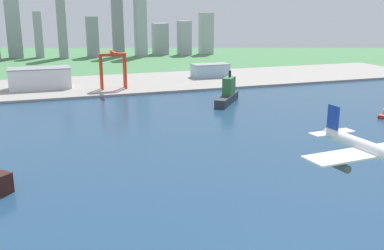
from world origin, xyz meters
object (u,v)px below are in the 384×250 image
port_crane_red (113,62)px  warehouse_annex (210,70)px  container_barge (228,94)px  airplane_landing (377,152)px  warehouse_main (40,78)px

port_crane_red → warehouse_annex: (129.68, 45.01, -21.01)m
warehouse_annex → port_crane_red: bearing=-160.9°
warehouse_annex → container_barge: bearing=-105.3°
airplane_landing → port_crane_red: bearing=91.9°
container_barge → port_crane_red: size_ratio=1.17×
warehouse_main → warehouse_annex: 204.63m
container_barge → airplane_landing: bearing=-105.7°
airplane_landing → warehouse_annex: 438.04m
warehouse_main → warehouse_annex: bearing=3.9°
airplane_landing → port_crane_red: airplane_landing is taller
airplane_landing → warehouse_main: airplane_landing is taller
port_crane_red → warehouse_main: bearing=157.4°
warehouse_main → warehouse_annex: (204.14, 13.97, -2.84)m
container_barge → warehouse_main: bearing=142.3°
airplane_landing → port_crane_red: (-12.71, 375.60, -14.78)m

